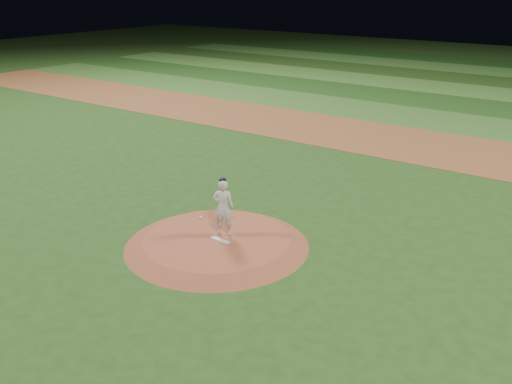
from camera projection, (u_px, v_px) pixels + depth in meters
The scene contains 10 objects.
ground at pixel (217, 245), 17.07m from camera, with size 120.00×120.00×0.00m, color #264C18.
infield_dirt_band at pixel (400, 142), 27.68m from camera, with size 70.00×6.00×0.02m, color brown.
outfield_stripe_0 at pixel (439, 120), 31.85m from camera, with size 70.00×5.00×0.02m, color #3B6D27.
outfield_stripe_1 at pixel (466, 105), 35.65m from camera, with size 70.00×5.00×0.02m, color #214D18.
outfield_stripe_2 at pixel (488, 93), 39.44m from camera, with size 70.00×5.00×0.02m, color #437C2D.
outfield_stripe_3 at pixel (506, 82), 43.23m from camera, with size 70.00×5.00×0.02m, color #244917.
pitchers_mound at pixel (217, 242), 17.03m from camera, with size 5.50×5.50×0.25m, color #A34F32.
pitching_rubber at pixel (220, 240), 16.81m from camera, with size 0.66×0.16×0.03m, color white.
rosin_bag at pixel (201, 217), 18.35m from camera, with size 0.11×0.11×0.06m, color white.
pitcher_on_mound at pixel (223, 207), 16.89m from camera, with size 0.76×0.65×1.82m.
Camera 1 is at (9.95, -11.80, 7.56)m, focal length 40.00 mm.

